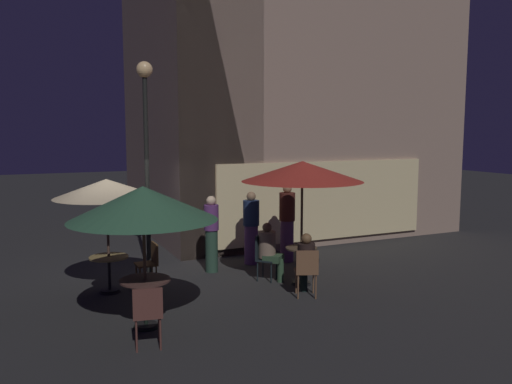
{
  "coord_description": "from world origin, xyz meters",
  "views": [
    {
      "loc": [
        -2.0,
        -10.43,
        3.12
      ],
      "look_at": [
        2.25,
        -1.18,
        1.9
      ],
      "focal_mm": 36.28,
      "sensor_mm": 36.0,
      "label": 1
    }
  ],
  "objects_px": {
    "patio_umbrella_2": "(106,189)",
    "patron_standing_4": "(211,234)",
    "street_lamp_near_corner": "(146,125)",
    "patio_umbrella_1": "(143,204)",
    "cafe_table_2": "(109,266)",
    "cafe_chair_3": "(150,260)",
    "cafe_table_0": "(301,259)",
    "patron_seated_0": "(306,260)",
    "cafe_chair_2": "(148,311)",
    "patron_seated_1": "(269,248)",
    "cafe_chair_0": "(307,268)",
    "patron_standing_2": "(287,223)",
    "cafe_chair_1": "(263,254)",
    "patron_standing_3": "(251,228)",
    "cafe_table_1": "(145,291)",
    "patio_umbrella_0": "(302,172)"
  },
  "relations": [
    {
      "from": "patio_umbrella_2",
      "to": "cafe_chair_3",
      "type": "relative_size",
      "value": 2.47
    },
    {
      "from": "patio_umbrella_1",
      "to": "cafe_chair_3",
      "type": "height_order",
      "value": "patio_umbrella_1"
    },
    {
      "from": "street_lamp_near_corner",
      "to": "patron_seated_1",
      "type": "xyz_separation_m",
      "value": [
        2.16,
        -1.56,
        -2.53
      ]
    },
    {
      "from": "cafe_table_0",
      "to": "patron_standing_3",
      "type": "height_order",
      "value": "patron_standing_3"
    },
    {
      "from": "patron_standing_2",
      "to": "patio_umbrella_1",
      "type": "bearing_deg",
      "value": 161.88
    },
    {
      "from": "patio_umbrella_2",
      "to": "cafe_chair_1",
      "type": "bearing_deg",
      "value": -8.8
    },
    {
      "from": "patron_standing_2",
      "to": "patron_standing_4",
      "type": "xyz_separation_m",
      "value": [
        -1.95,
        -0.13,
        -0.07
      ]
    },
    {
      "from": "cafe_table_1",
      "to": "patron_standing_4",
      "type": "height_order",
      "value": "patron_standing_4"
    },
    {
      "from": "patron_seated_0",
      "to": "cafe_table_0",
      "type": "bearing_deg",
      "value": 0.0
    },
    {
      "from": "patron_seated_1",
      "to": "patron_standing_3",
      "type": "bearing_deg",
      "value": 128.14
    },
    {
      "from": "cafe_table_2",
      "to": "cafe_chair_0",
      "type": "relative_size",
      "value": 0.8
    },
    {
      "from": "patio_umbrella_1",
      "to": "patio_umbrella_0",
      "type": "bearing_deg",
      "value": 16.45
    },
    {
      "from": "cafe_chair_3",
      "to": "patron_seated_1",
      "type": "distance_m",
      "value": 2.43
    },
    {
      "from": "cafe_table_2",
      "to": "patron_standing_2",
      "type": "bearing_deg",
      "value": 9.28
    },
    {
      "from": "cafe_chair_2",
      "to": "cafe_chair_3",
      "type": "bearing_deg",
      "value": -3.3
    },
    {
      "from": "cafe_chair_1",
      "to": "patron_seated_0",
      "type": "bearing_deg",
      "value": -29.63
    },
    {
      "from": "cafe_table_2",
      "to": "cafe_chair_3",
      "type": "relative_size",
      "value": 0.83
    },
    {
      "from": "street_lamp_near_corner",
      "to": "patio_umbrella_1",
      "type": "relative_size",
      "value": 1.97
    },
    {
      "from": "patio_umbrella_2",
      "to": "patio_umbrella_1",
      "type": "bearing_deg",
      "value": -83.56
    },
    {
      "from": "patron_seated_0",
      "to": "patron_standing_4",
      "type": "xyz_separation_m",
      "value": [
        -1.06,
        2.3,
        0.18
      ]
    },
    {
      "from": "cafe_chair_0",
      "to": "patron_seated_1",
      "type": "height_order",
      "value": "patron_seated_1"
    },
    {
      "from": "cafe_table_1",
      "to": "cafe_table_2",
      "type": "distance_m",
      "value": 2.1
    },
    {
      "from": "patio_umbrella_1",
      "to": "patron_standing_4",
      "type": "bearing_deg",
      "value": 52.18
    },
    {
      "from": "cafe_chair_3",
      "to": "patron_seated_0",
      "type": "height_order",
      "value": "patron_seated_0"
    },
    {
      "from": "cafe_chair_3",
      "to": "patron_standing_4",
      "type": "xyz_separation_m",
      "value": [
        1.49,
        0.55,
        0.31
      ]
    },
    {
      "from": "patron_standing_3",
      "to": "patio_umbrella_2",
      "type": "bearing_deg",
      "value": 14.03
    },
    {
      "from": "cafe_chair_2",
      "to": "cafe_chair_3",
      "type": "xyz_separation_m",
      "value": [
        0.72,
        2.94,
        -0.02
      ]
    },
    {
      "from": "street_lamp_near_corner",
      "to": "patron_seated_0",
      "type": "distance_m",
      "value": 4.4
    },
    {
      "from": "patio_umbrella_1",
      "to": "patron_seated_1",
      "type": "distance_m",
      "value": 3.53
    },
    {
      "from": "cafe_chair_0",
      "to": "patron_seated_1",
      "type": "xyz_separation_m",
      "value": [
        -0.14,
        1.29,
        0.13
      ]
    },
    {
      "from": "cafe_table_0",
      "to": "patron_standing_3",
      "type": "distance_m",
      "value": 1.98
    },
    {
      "from": "patio_umbrella_2",
      "to": "patron_standing_4",
      "type": "distance_m",
      "value": 2.63
    },
    {
      "from": "patron_seated_0",
      "to": "patron_standing_2",
      "type": "relative_size",
      "value": 0.65
    },
    {
      "from": "cafe_table_0",
      "to": "cafe_chair_1",
      "type": "height_order",
      "value": "cafe_chair_1"
    },
    {
      "from": "patio_umbrella_2",
      "to": "patron_standing_2",
      "type": "xyz_separation_m",
      "value": [
        4.25,
        0.69,
        -1.08
      ]
    },
    {
      "from": "cafe_chair_0",
      "to": "patio_umbrella_2",
      "type": "bearing_deg",
      "value": 83.42
    },
    {
      "from": "cafe_chair_3",
      "to": "cafe_table_0",
      "type": "bearing_deg",
      "value": 157.24
    },
    {
      "from": "patio_umbrella_2",
      "to": "patron_seated_0",
      "type": "distance_m",
      "value": 4.0
    },
    {
      "from": "patio_umbrella_1",
      "to": "patio_umbrella_2",
      "type": "height_order",
      "value": "patio_umbrella_1"
    },
    {
      "from": "patron_standing_3",
      "to": "patron_standing_2",
      "type": "bearing_deg",
      "value": 170.14
    },
    {
      "from": "patron_standing_2",
      "to": "cafe_table_2",
      "type": "bearing_deg",
      "value": 136.41
    },
    {
      "from": "cafe_table_0",
      "to": "patron_seated_0",
      "type": "distance_m",
      "value": 0.72
    },
    {
      "from": "cafe_chair_0",
      "to": "cafe_chair_2",
      "type": "height_order",
      "value": "cafe_chair_2"
    },
    {
      "from": "cafe_chair_3",
      "to": "patron_standing_2",
      "type": "bearing_deg",
      "value": -170.3
    },
    {
      "from": "patron_standing_2",
      "to": "cafe_chair_1",
      "type": "bearing_deg",
      "value": 171.6
    },
    {
      "from": "cafe_chair_1",
      "to": "patron_standing_3",
      "type": "distance_m",
      "value": 1.39
    },
    {
      "from": "cafe_table_1",
      "to": "cafe_chair_1",
      "type": "height_order",
      "value": "cafe_chair_1"
    },
    {
      "from": "street_lamp_near_corner",
      "to": "cafe_table_1",
      "type": "xyz_separation_m",
      "value": [
        -0.76,
        -3.07,
        -2.63
      ]
    },
    {
      "from": "cafe_chair_0",
      "to": "patron_standing_2",
      "type": "distance_m",
      "value": 2.76
    },
    {
      "from": "cafe_chair_0",
      "to": "patron_standing_2",
      "type": "relative_size",
      "value": 0.5
    }
  ]
}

